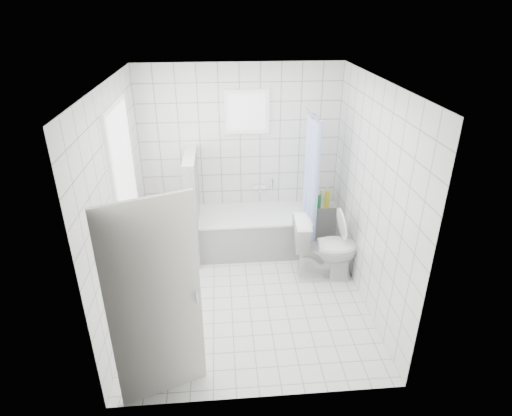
{
  "coord_description": "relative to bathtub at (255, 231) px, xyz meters",
  "views": [
    {
      "loc": [
        -0.27,
        -4.28,
        3.34
      ],
      "look_at": [
        0.12,
        0.35,
        1.05
      ],
      "focal_mm": 30.0,
      "sensor_mm": 36.0,
      "label": 1
    }
  ],
  "objects": [
    {
      "name": "ledge_bottles",
      "position": [
        1.01,
        0.2,
        0.38
      ],
      "size": [
        0.18,
        0.18,
        0.28
      ],
      "color": "red",
      "rests_on": "tiled_ledge"
    },
    {
      "name": "wall_front",
      "position": [
        -0.17,
        -2.62,
        1.01
      ],
      "size": [
        2.8,
        0.02,
        2.6
      ],
      "primitive_type": "cube",
      "color": "white",
      "rests_on": "ground"
    },
    {
      "name": "door",
      "position": [
        -1.05,
        -2.46,
        0.71
      ],
      "size": [
        0.76,
        0.33,
        2.0
      ],
      "primitive_type": "cube",
      "rotation": [
        0.0,
        0.0,
        -1.2
      ],
      "color": "silver",
      "rests_on": "ground"
    },
    {
      "name": "curtain_rod",
      "position": [
        0.73,
        -0.02,
        1.71
      ],
      "size": [
        0.02,
        0.8,
        0.02
      ],
      "primitive_type": "cylinder",
      "rotation": [
        1.57,
        0.0,
        0.0
      ],
      "color": "silver",
      "rests_on": "wall_back"
    },
    {
      "name": "window_left",
      "position": [
        -1.52,
        -0.82,
        1.31
      ],
      "size": [
        0.01,
        0.9,
        1.4
      ],
      "primitive_type": "cube",
      "color": "white",
      "rests_on": "wall_left"
    },
    {
      "name": "partition_wall",
      "position": [
        -0.86,
        -0.05,
        0.46
      ],
      "size": [
        0.15,
        0.85,
        1.5
      ],
      "primitive_type": "cube",
      "color": "white",
      "rests_on": "ground"
    },
    {
      "name": "window_sill",
      "position": [
        -1.48,
        -0.82,
        0.57
      ],
      "size": [
        0.18,
        1.02,
        0.08
      ],
      "primitive_type": "cube",
      "color": "white",
      "rests_on": "wall_left"
    },
    {
      "name": "ground",
      "position": [
        -0.17,
        -1.12,
        -0.29
      ],
      "size": [
        3.0,
        3.0,
        0.0
      ],
      "primitive_type": "plane",
      "color": "white",
      "rests_on": "ground"
    },
    {
      "name": "toilet",
      "position": [
        0.86,
        -0.77,
        0.14
      ],
      "size": [
        0.87,
        0.52,
        0.86
      ],
      "primitive_type": "imported",
      "rotation": [
        0.0,
        0.0,
        1.52
      ],
      "color": "white",
      "rests_on": "ground"
    },
    {
      "name": "ceiling",
      "position": [
        -0.17,
        -1.12,
        2.31
      ],
      "size": [
        3.0,
        3.0,
        0.0
      ],
      "primitive_type": "plane",
      "rotation": [
        3.14,
        0.0,
        0.0
      ],
      "color": "white",
      "rests_on": "ground"
    },
    {
      "name": "wall_back",
      "position": [
        -0.17,
        0.38,
        1.01
      ],
      "size": [
        2.8,
        0.02,
        2.6
      ],
      "primitive_type": "cube",
      "color": "white",
      "rests_on": "ground"
    },
    {
      "name": "bathtub",
      "position": [
        0.0,
        0.0,
        0.0
      ],
      "size": [
        1.58,
        0.77,
        0.58
      ],
      "color": "white",
      "rests_on": "ground"
    },
    {
      "name": "window_back",
      "position": [
        -0.07,
        0.33,
        1.66
      ],
      "size": [
        0.5,
        0.01,
        0.5
      ],
      "primitive_type": "cube",
      "color": "white",
      "rests_on": "wall_back"
    },
    {
      "name": "wall_left",
      "position": [
        -1.57,
        -1.12,
        1.01
      ],
      "size": [
        0.02,
        3.0,
        2.6
      ],
      "primitive_type": "cube",
      "color": "white",
      "rests_on": "ground"
    },
    {
      "name": "tiled_ledge",
      "position": [
        1.03,
        0.25,
        -0.02
      ],
      "size": [
        0.4,
        0.24,
        0.55
      ],
      "primitive_type": "cube",
      "color": "white",
      "rests_on": "ground"
    },
    {
      "name": "sill_bottles",
      "position": [
        -1.47,
        -0.88,
        0.74
      ],
      "size": [
        0.2,
        0.71,
        0.31
      ],
      "color": "#E85A9C",
      "rests_on": "window_sill"
    },
    {
      "name": "tub_faucet",
      "position": [
        0.1,
        0.33,
        0.56
      ],
      "size": [
        0.18,
        0.06,
        0.06
      ],
      "primitive_type": "cube",
      "color": "silver",
      "rests_on": "wall_back"
    },
    {
      "name": "shower_curtain",
      "position": [
        0.73,
        -0.16,
        0.81
      ],
      "size": [
        0.14,
        0.48,
        1.78
      ],
      "primitive_type": null,
      "color": "#547FF9",
      "rests_on": "curtain_rod"
    },
    {
      "name": "wall_right",
      "position": [
        1.23,
        -1.12,
        1.01
      ],
      "size": [
        0.02,
        3.0,
        2.6
      ],
      "primitive_type": "cube",
      "color": "white",
      "rests_on": "ground"
    }
  ]
}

